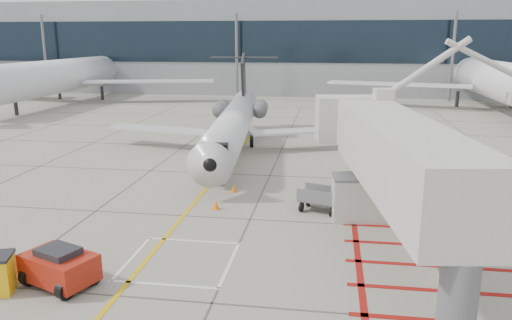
# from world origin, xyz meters

# --- Properties ---
(ground_plane) EXTENTS (260.00, 260.00, 0.00)m
(ground_plane) POSITION_xyz_m (0.00, 0.00, 0.00)
(ground_plane) COLOR gray
(ground_plane) RESTS_ON ground
(regional_jet) EXTENTS (23.66, 28.66, 7.02)m
(regional_jet) POSITION_xyz_m (-3.35, 15.62, 3.51)
(regional_jet) COLOR silver
(regional_jet) RESTS_ON ground_plane
(jet_bridge) EXTENTS (11.14, 19.34, 7.32)m
(jet_bridge) POSITION_xyz_m (6.45, 0.58, 3.66)
(jet_bridge) COLOR beige
(jet_bridge) RESTS_ON ground_plane
(pushback_tug) EXTENTS (2.96, 2.43, 1.49)m
(pushback_tug) POSITION_xyz_m (-5.65, -3.53, 0.74)
(pushback_tug) COLOR #A41F0F
(pushback_tug) RESTS_ON ground_plane
(baggage_cart) EXTENTS (2.36, 1.88, 1.30)m
(baggage_cart) POSITION_xyz_m (3.33, 5.70, 0.65)
(baggage_cart) COLOR slate
(baggage_cart) RESTS_ON ground_plane
(ground_power_unit) EXTENTS (2.89, 1.86, 2.17)m
(ground_power_unit) POSITION_xyz_m (5.32, 4.85, 1.08)
(ground_power_unit) COLOR #B8B6AF
(ground_power_unit) RESTS_ON ground_plane
(cone_nose) EXTENTS (0.37, 0.37, 0.51)m
(cone_nose) POSITION_xyz_m (-1.97, 5.20, 0.26)
(cone_nose) COLOR orange
(cone_nose) RESTS_ON ground_plane
(cone_side) EXTENTS (0.34, 0.34, 0.47)m
(cone_side) POSITION_xyz_m (-1.60, 8.23, 0.24)
(cone_side) COLOR orange
(cone_side) RESTS_ON ground_plane
(terminal_building) EXTENTS (180.00, 28.00, 14.00)m
(terminal_building) POSITION_xyz_m (10.00, 70.00, 7.00)
(terminal_building) COLOR gray
(terminal_building) RESTS_ON ground_plane
(terminal_glass_band) EXTENTS (180.00, 0.10, 6.00)m
(terminal_glass_band) POSITION_xyz_m (10.00, 55.95, 8.00)
(terminal_glass_band) COLOR black
(terminal_glass_band) RESTS_ON ground_plane
(bg_aircraft_b) EXTENTS (38.91, 43.23, 12.97)m
(bg_aircraft_b) POSITION_xyz_m (-31.58, 46.00, 6.48)
(bg_aircraft_b) COLOR silver
(bg_aircraft_b) RESTS_ON ground_plane
(bg_aircraft_c) EXTENTS (39.57, 43.97, 13.19)m
(bg_aircraft_c) POSITION_xyz_m (23.04, 46.00, 6.60)
(bg_aircraft_c) COLOR silver
(bg_aircraft_c) RESTS_ON ground_plane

